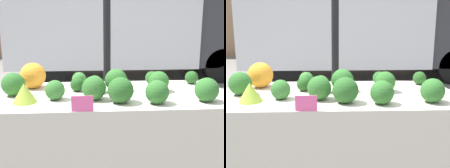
% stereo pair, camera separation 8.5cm
% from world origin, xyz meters
% --- Properties ---
extents(tent_pole, '(0.07, 0.07, 2.75)m').
position_xyz_m(tent_pole, '(-0.01, 0.59, 1.37)').
color(tent_pole, black).
rests_on(tent_pole, ground_plane).
extents(parked_truck, '(4.97, 1.83, 2.50)m').
position_xyz_m(parked_truck, '(0.54, 4.33, 1.33)').
color(parked_truck, silver).
rests_on(parked_truck, ground_plane).
extents(market_table, '(1.87, 0.87, 0.80)m').
position_xyz_m(market_table, '(0.00, -0.06, 0.70)').
color(market_table, beige).
rests_on(market_table, ground_plane).
extents(orange_cauliflower, '(0.22, 0.22, 0.22)m').
position_xyz_m(orange_cauliflower, '(-0.65, 0.23, 0.91)').
color(orange_cauliflower, orange).
rests_on(orange_cauliflower, market_table).
extents(romanesco_head, '(0.18, 0.18, 0.14)m').
position_xyz_m(romanesco_head, '(-0.64, -0.19, 0.87)').
color(romanesco_head, '#93B238').
rests_on(romanesco_head, market_table).
extents(broccoli_head_0, '(0.18, 0.18, 0.18)m').
position_xyz_m(broccoli_head_0, '(-0.14, -0.16, 0.89)').
color(broccoli_head_0, '#2D6628').
rests_on(broccoli_head_0, market_table).
extents(broccoli_head_1, '(0.18, 0.18, 0.18)m').
position_xyz_m(broccoli_head_1, '(-0.76, -0.00, 0.89)').
color(broccoli_head_1, '#2D6628').
rests_on(broccoli_head_1, market_table).
extents(broccoli_head_2, '(0.11, 0.11, 0.11)m').
position_xyz_m(broccoli_head_2, '(-0.28, 0.10, 0.85)').
color(broccoli_head_2, '#23511E').
rests_on(broccoli_head_2, market_table).
extents(broccoli_head_3, '(0.15, 0.15, 0.15)m').
position_xyz_m(broccoli_head_3, '(-0.43, -0.13, 0.87)').
color(broccoli_head_3, '#336B2D').
rests_on(broccoli_head_3, market_table).
extents(broccoli_head_4, '(0.17, 0.17, 0.17)m').
position_xyz_m(broccoli_head_4, '(0.39, 0.05, 0.88)').
color(broccoli_head_4, '#2D6628').
rests_on(broccoli_head_4, market_table).
extents(broccoli_head_5, '(0.12, 0.12, 0.12)m').
position_xyz_m(broccoli_head_5, '(0.38, 0.30, 0.86)').
color(broccoli_head_5, '#285B23').
rests_on(broccoli_head_5, market_table).
extents(broccoli_head_6, '(0.12, 0.12, 0.12)m').
position_xyz_m(broccoli_head_6, '(0.74, 0.29, 0.86)').
color(broccoli_head_6, '#23511E').
rests_on(broccoli_head_6, market_table).
extents(broccoli_head_7, '(0.18, 0.18, 0.18)m').
position_xyz_m(broccoli_head_7, '(0.67, -0.26, 0.89)').
color(broccoli_head_7, '#2D6628').
rests_on(broccoli_head_7, market_table).
extents(broccoli_head_8, '(0.18, 0.18, 0.18)m').
position_xyz_m(broccoli_head_8, '(0.04, 0.08, 0.89)').
color(broccoli_head_8, '#2D6628').
rests_on(broccoli_head_8, market_table).
extents(broccoli_head_9, '(0.17, 0.17, 0.17)m').
position_xyz_m(broccoli_head_9, '(0.30, -0.29, 0.88)').
color(broccoli_head_9, '#2D6628').
rests_on(broccoli_head_9, market_table).
extents(broccoli_head_10, '(0.19, 0.19, 0.19)m').
position_xyz_m(broccoli_head_10, '(0.04, -0.25, 0.89)').
color(broccoli_head_10, '#285B23').
rests_on(broccoli_head_10, market_table).
extents(broccoli_head_11, '(0.12, 0.12, 0.12)m').
position_xyz_m(broccoli_head_11, '(-0.27, 0.27, 0.86)').
color(broccoli_head_11, '#387533').
rests_on(broccoli_head_11, market_table).
extents(broccoli_head_12, '(0.14, 0.14, 0.14)m').
position_xyz_m(broccoli_head_12, '(-0.14, 0.04, 0.87)').
color(broccoli_head_12, '#336B2D').
rests_on(broccoli_head_12, market_table).
extents(price_sign, '(0.15, 0.01, 0.11)m').
position_xyz_m(price_sign, '(-0.23, -0.42, 0.85)').
color(price_sign, '#F45B9E').
rests_on(price_sign, market_table).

